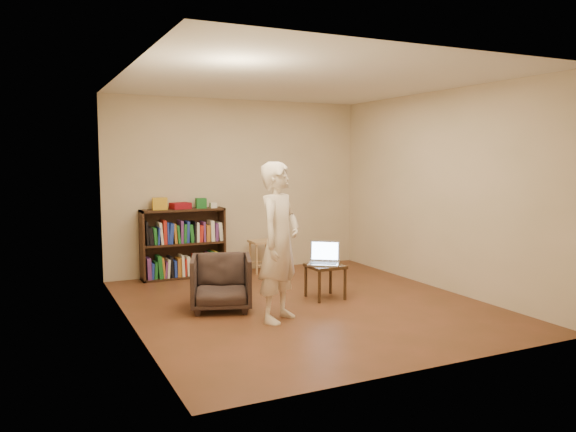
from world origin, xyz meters
name	(u,v)px	position (x,y,z in m)	size (l,w,h in m)	color
floor	(304,304)	(0.00, 0.00, 0.00)	(4.50, 4.50, 0.00)	#4E2F19
ceiling	(305,81)	(0.00, 0.00, 2.60)	(4.50, 4.50, 0.00)	silver
wall_back	(238,186)	(0.00, 2.25, 1.30)	(4.00, 4.00, 0.00)	beige
wall_left	(129,201)	(-2.00, 0.00, 1.30)	(4.50, 4.50, 0.00)	beige
wall_right	(440,191)	(2.00, 0.00, 1.30)	(4.50, 4.50, 0.00)	beige
bookshelf	(183,247)	(-0.90, 2.09, 0.44)	(1.20, 0.30, 1.00)	black
box_yellow	(160,204)	(-1.22, 2.11, 1.08)	(0.20, 0.15, 0.17)	gold
red_cloth	(180,206)	(-0.93, 2.10, 1.04)	(0.27, 0.20, 0.09)	maroon
box_green	(201,203)	(-0.63, 2.08, 1.07)	(0.15, 0.15, 0.15)	#1B6525
box_white	(213,205)	(-0.45, 2.06, 1.04)	(0.09, 0.09, 0.07)	silver
stool	(261,247)	(0.26, 1.94, 0.39)	(0.34, 0.34, 0.49)	tan
armchair	(221,282)	(-0.96, 0.21, 0.31)	(0.67, 0.69, 0.63)	#322621
side_table	(325,270)	(0.37, 0.15, 0.35)	(0.41, 0.41, 0.42)	black
laptop	(324,259)	(0.37, 0.20, 0.48)	(0.48, 0.46, 0.28)	#A7A7AC
person	(279,242)	(-0.54, -0.47, 0.85)	(0.62, 0.40, 1.69)	beige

